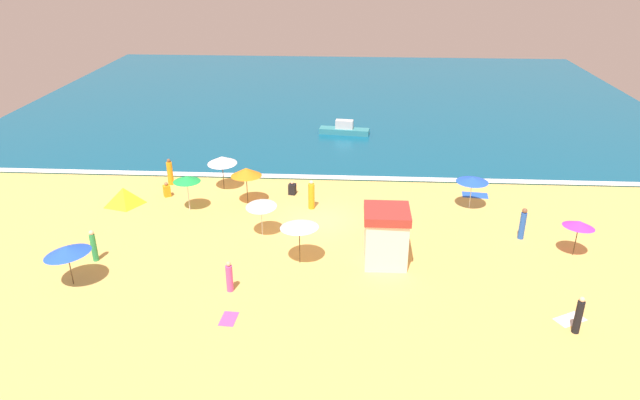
{
  "coord_description": "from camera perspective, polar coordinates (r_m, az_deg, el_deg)",
  "views": [
    {
      "loc": [
        1.69,
        -29.47,
        14.72
      ],
      "look_at": [
        -0.13,
        1.02,
        0.8
      ],
      "focal_mm": 32.17,
      "sensor_mm": 36.0,
      "label": 1
    }
  ],
  "objects": [
    {
      "name": "beach_towel_0",
      "position": [
        37.47,
        15.16,
        0.47
      ],
      "size": [
        1.68,
        1.09,
        0.01
      ],
      "color": "blue",
      "rests_on": "ground_plane"
    },
    {
      "name": "beach_umbrella_6",
      "position": [
        30.71,
        -5.89,
        -0.33
      ],
      "size": [
        2.08,
        2.1,
        2.17
      ],
      "color": "silver",
      "rests_on": "ground_plane"
    },
    {
      "name": "beach_umbrella_7",
      "position": [
        28.67,
        -23.9,
        -4.58
      ],
      "size": [
        2.71,
        2.69,
        2.12
      ],
      "color": "#4C3823",
      "rests_on": "ground_plane"
    },
    {
      "name": "beach_umbrella_2",
      "position": [
        34.5,
        -7.36,
        2.78
      ],
      "size": [
        2.35,
        2.36,
        2.34
      ],
      "color": "#4C3823",
      "rests_on": "ground_plane"
    },
    {
      "name": "beach_towel_1",
      "position": [
        27.03,
        23.61,
        -10.83
      ],
      "size": [
        1.48,
        1.25,
        0.01
      ],
      "color": "white",
      "rests_on": "ground_plane"
    },
    {
      "name": "wave_breaker_foam",
      "position": [
        38.68,
        0.66,
        2.3
      ],
      "size": [
        57.0,
        0.7,
        0.01
      ],
      "primitive_type": "cube",
      "color": "white",
      "rests_on": "ocean_water"
    },
    {
      "name": "ground_plane",
      "position": [
        32.99,
        0.12,
        -2.0
      ],
      "size": [
        60.0,
        60.0,
        0.0
      ],
      "primitive_type": "plane",
      "color": "#EDBC60"
    },
    {
      "name": "beach_umbrella_0",
      "position": [
        27.79,
        -2.08,
        -2.4
      ],
      "size": [
        2.69,
        2.7,
        2.4
      ],
      "color": "#4C3823",
      "rests_on": "ground_plane"
    },
    {
      "name": "beach_umbrella_4",
      "position": [
        34.27,
        -13.12,
        2.06
      ],
      "size": [
        1.75,
        1.75,
        2.19
      ],
      "color": "silver",
      "rests_on": "ground_plane"
    },
    {
      "name": "beach_umbrella_1",
      "position": [
        31.43,
        24.37,
        -2.19
      ],
      "size": [
        2.23,
        2.23,
        1.99
      ],
      "color": "#4C3823",
      "rests_on": "ground_plane"
    },
    {
      "name": "small_boat_0",
      "position": [
        47.5,
        2.43,
        7.02
      ],
      "size": [
        4.16,
        1.5,
        1.17
      ],
      "color": "teal",
      "rests_on": "ocean_water"
    },
    {
      "name": "beachgoer_6",
      "position": [
        26.6,
        -9.0,
        -7.58
      ],
      "size": [
        0.34,
        0.34,
        1.53
      ],
      "color": "#D84CA5",
      "rests_on": "ground_plane"
    },
    {
      "name": "beach_umbrella_3",
      "position": [
        36.92,
        -9.72,
        3.94
      ],
      "size": [
        2.14,
        2.16,
        2.26
      ],
      "color": "#4C3823",
      "rests_on": "ground_plane"
    },
    {
      "name": "beachgoer_5",
      "position": [
        34.06,
        -0.86,
        0.45
      ],
      "size": [
        0.45,
        0.45,
        1.81
      ],
      "color": "orange",
      "rests_on": "ground_plane"
    },
    {
      "name": "beachgoer_2",
      "position": [
        36.21,
        -2.78,
        1.13
      ],
      "size": [
        0.5,
        0.5,
        0.89
      ],
      "color": "black",
      "rests_on": "ground_plane"
    },
    {
      "name": "beachgoer_1",
      "position": [
        25.91,
        24.33,
        -10.44
      ],
      "size": [
        0.42,
        0.42,
        1.72
      ],
      "color": "black",
      "rests_on": "ground_plane"
    },
    {
      "name": "beachgoer_0",
      "position": [
        30.72,
        -21.59,
        -4.27
      ],
      "size": [
        0.32,
        0.32,
        1.69
      ],
      "color": "green",
      "rests_on": "ground_plane"
    },
    {
      "name": "beachgoer_7",
      "position": [
        32.48,
        19.5,
        -2.26
      ],
      "size": [
        0.44,
        0.44,
        1.79
      ],
      "color": "blue",
      "rests_on": "ground_plane"
    },
    {
      "name": "beach_towel_2",
      "position": [
        25.19,
        -9.07,
        -11.59
      ],
      "size": [
        0.73,
        1.09,
        0.01
      ],
      "color": "#D84CA5",
      "rests_on": "ground_plane"
    },
    {
      "name": "ocean_water",
      "position": [
        59.34,
        1.71,
        10.17
      ],
      "size": [
        60.0,
        44.0,
        0.1
      ],
      "primitive_type": "cube",
      "color": "#0F567A",
      "rests_on": "ground_plane"
    },
    {
      "name": "beachgoer_4",
      "position": [
        37.12,
        -14.99,
        0.95
      ],
      "size": [
        0.54,
        0.54,
        0.95
      ],
      "color": "orange",
      "rests_on": "ground_plane"
    },
    {
      "name": "beach_umbrella_5",
      "position": [
        34.91,
        14.92,
        1.99
      ],
      "size": [
        2.41,
        2.41,
        2.01
      ],
      "color": "silver",
      "rests_on": "ground_plane"
    },
    {
      "name": "beach_tent",
      "position": [
        36.52,
        -18.9,
        0.32
      ],
      "size": [
        2.25,
        2.06,
        1.16
      ],
      "color": "yellow",
      "rests_on": "ground_plane"
    },
    {
      "name": "beachgoer_3",
      "position": [
        38.76,
        -14.69,
        2.66
      ],
      "size": [
        0.52,
        0.52,
        1.78
      ],
      "color": "orange",
      "rests_on": "ground_plane"
    },
    {
      "name": "lifeguard_cabana",
      "position": [
        28.32,
        6.57,
        -3.55
      ],
      "size": [
        2.21,
        2.22,
        2.9
      ],
      "color": "white",
      "rests_on": "ground_plane"
    }
  ]
}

